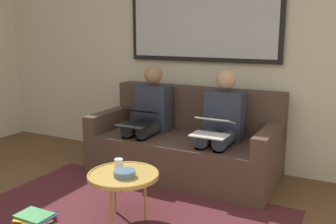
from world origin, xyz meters
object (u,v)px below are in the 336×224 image
Objects in this scene: person_right at (149,115)px; coffee_table at (123,176)px; couch at (186,145)px; magazine_stack at (34,218)px; cup at (119,164)px; laptop_black at (138,117)px; framed_mirror at (202,27)px; person_left at (221,123)px; bowl at (124,173)px; laptop_white at (213,127)px.

coffee_table is at bearing 110.73° from person_right.
person_right reaches higher than couch.
couch is at bearing -111.75° from magazine_stack.
couch is 5.96× the size of magazine_stack.
cup is 0.93m from laptop_black.
person_right is at bearing 47.68° from framed_mirror.
magazine_stack is (0.62, 1.95, -1.52)m from framed_mirror.
person_right reaches higher than coffee_table.
person_left reaches higher than cup.
coffee_table is at bearing -46.24° from bowl.
coffee_table is 0.50× the size of person_left.
coffee_table is 0.13m from cup.
framed_mirror is 4.56× the size of laptop_black.
laptop_white is at bearing 120.90° from framed_mirror.
cup is 1.20m from person_left.
coffee_table is at bearing 142.77° from cup.
laptop_black is at bearing -99.32° from magazine_stack.
cup is 0.53× the size of bowl.
person_right is (0.83, 0.00, 0.00)m from person_left.
laptop_black reaches higher than magazine_stack.
cup is 0.08× the size of person_right.
person_right is 3.50× the size of magazine_stack.
bowl is at bearing 69.38° from laptop_white.
person_right reaches higher than laptop_black.
cup reaches higher than bowl.
laptop_black reaches higher than laptop_white.
couch is 0.52m from person_left.
laptop_white is at bearing -129.62° from magazine_stack.
laptop_black is (0.47, -0.96, 0.21)m from bowl.
bowl is 1.04m from laptop_white.
person_right is (0.34, -1.08, 0.16)m from cup.
couch is 1.71× the size of person_right.
cup is 0.28× the size of magazine_stack.
laptop_black is (0.43, -0.92, 0.24)m from coffee_table.
person_left is at bearing -164.38° from laptop_black.
cup is at bearing 87.34° from framed_mirror.
coffee_table is 1.25m from person_right.
coffee_table is at bearing 66.43° from laptop_white.
person_right reaches higher than magazine_stack.
person_right is 0.23m from laptop_black.
couch is 21.60× the size of cup.
couch is 1.16m from cup.
framed_mirror reaches higher than cup.
framed_mirror is 5.44× the size of magazine_stack.
coffee_table is (-0.02, 1.61, -1.16)m from framed_mirror.
framed_mirror is 1.55× the size of person_right.
coffee_table is 6.32× the size of cup.
couch is 0.61m from laptop_white.
laptop_black is 1.19× the size of magazine_stack.
cup is at bearing -37.23° from coffee_table.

